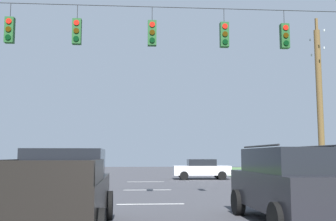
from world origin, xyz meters
TOP-DOWN VIEW (x-y plane):
  - lane_dash_0 at (0.00, 9.73)m, footprint 2.50×0.15m
  - lane_dash_1 at (0.00, 15.86)m, footprint 2.50×0.15m
  - lane_dash_2 at (0.00, 22.45)m, footprint 2.50×0.15m
  - overhead_signal_span at (-0.11, 9.12)m, footprint 17.25×0.31m
  - pickup_truck at (-2.25, 4.38)m, footprint 2.41×5.45m
  - suv_black at (3.58, 5.17)m, footprint 2.30×4.84m
  - distant_car_crossing_white at (4.32, 25.11)m, footprint 4.34×2.10m
  - utility_pole_mid_right at (9.07, 14.88)m, footprint 0.32×1.78m

SIDE VIEW (x-z plane):
  - lane_dash_0 at x=0.00m, z-range 0.00..0.01m
  - lane_dash_1 at x=0.00m, z-range 0.00..0.01m
  - lane_dash_2 at x=0.00m, z-range 0.00..0.01m
  - distant_car_crossing_white at x=4.32m, z-range 0.03..1.55m
  - pickup_truck at x=-2.25m, z-range -0.01..1.94m
  - suv_black at x=3.58m, z-range 0.03..2.09m
  - overhead_signal_span at x=-0.11m, z-range 0.54..8.35m
  - utility_pole_mid_right at x=9.07m, z-range -0.10..9.07m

